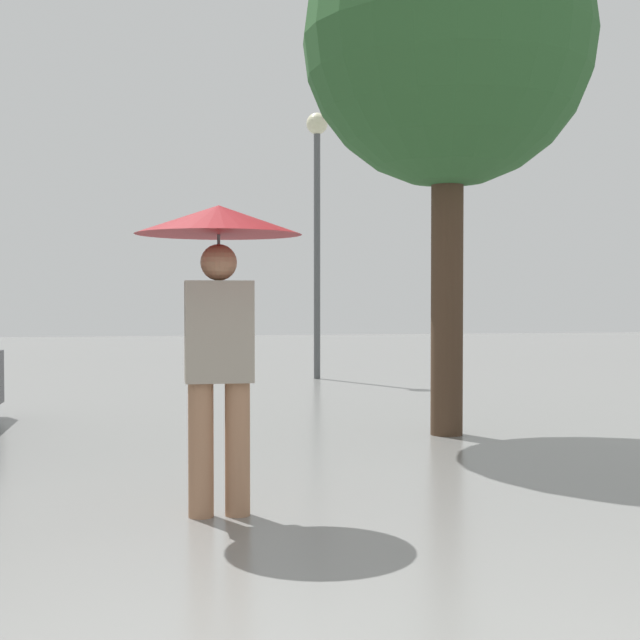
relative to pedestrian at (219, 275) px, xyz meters
name	(u,v)px	position (x,y,z in m)	size (l,w,h in m)	color
pedestrian	(219,275)	(0.00, 0.00, 0.00)	(1.06, 1.06, 1.98)	#9E7051
tree	(448,44)	(2.49, 2.96, 2.40)	(2.92, 2.92, 5.42)	#473323
street_lamp	(317,192)	(2.28, 9.29, 1.65)	(0.36, 0.36, 4.52)	#515456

